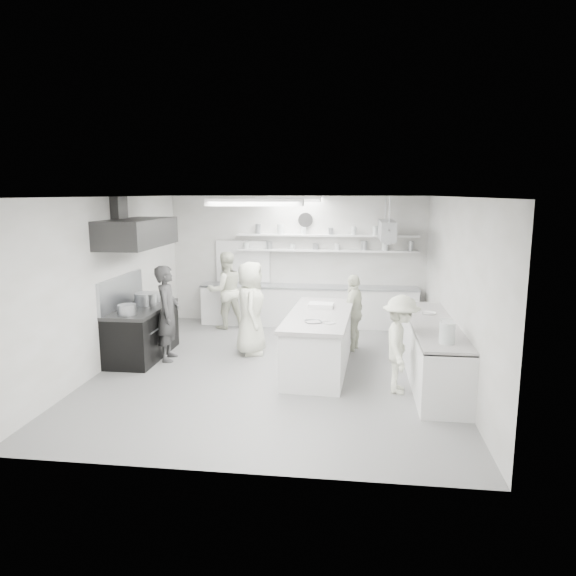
# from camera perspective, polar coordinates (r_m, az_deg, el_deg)

# --- Properties ---
(floor) EXTENTS (6.00, 7.00, 0.02)m
(floor) POSITION_cam_1_polar(r_m,az_deg,el_deg) (9.34, -1.37, -8.90)
(floor) COLOR gray
(floor) RESTS_ON ground
(ceiling) EXTENTS (6.00, 7.00, 0.02)m
(ceiling) POSITION_cam_1_polar(r_m,az_deg,el_deg) (8.82, -1.45, 9.97)
(ceiling) COLOR silver
(ceiling) RESTS_ON wall_back
(wall_back) EXTENTS (6.00, 0.04, 3.00)m
(wall_back) POSITION_cam_1_polar(r_m,az_deg,el_deg) (12.39, 1.00, 3.06)
(wall_back) COLOR silver
(wall_back) RESTS_ON floor
(wall_front) EXTENTS (6.00, 0.04, 3.00)m
(wall_front) POSITION_cam_1_polar(r_m,az_deg,el_deg) (5.61, -6.76, -5.93)
(wall_front) COLOR silver
(wall_front) RESTS_ON floor
(wall_left) EXTENTS (0.04, 7.00, 3.00)m
(wall_left) POSITION_cam_1_polar(r_m,az_deg,el_deg) (9.85, -18.93, 0.63)
(wall_left) COLOR silver
(wall_left) RESTS_ON floor
(wall_right) EXTENTS (0.04, 7.00, 3.00)m
(wall_right) POSITION_cam_1_polar(r_m,az_deg,el_deg) (9.02, 17.80, -0.16)
(wall_right) COLOR silver
(wall_right) RESTS_ON floor
(stove) EXTENTS (0.80, 1.80, 0.90)m
(stove) POSITION_cam_1_polar(r_m,az_deg,el_deg) (10.26, -15.60, -4.82)
(stove) COLOR black
(stove) RESTS_ON floor
(exhaust_hood) EXTENTS (0.85, 2.00, 0.50)m
(exhaust_hood) POSITION_cam_1_polar(r_m,az_deg,el_deg) (9.95, -16.13, 5.81)
(exhaust_hood) COLOR #2C2C2C
(exhaust_hood) RESTS_ON wall_left
(back_counter) EXTENTS (5.00, 0.60, 0.92)m
(back_counter) POSITION_cam_1_polar(r_m,az_deg,el_deg) (12.24, 2.23, -1.97)
(back_counter) COLOR white
(back_counter) RESTS_ON floor
(shelf_lower) EXTENTS (4.20, 0.26, 0.04)m
(shelf_lower) POSITION_cam_1_polar(r_m,az_deg,el_deg) (12.18, 4.22, 4.10)
(shelf_lower) COLOR white
(shelf_lower) RESTS_ON wall_back
(shelf_upper) EXTENTS (4.20, 0.26, 0.04)m
(shelf_upper) POSITION_cam_1_polar(r_m,az_deg,el_deg) (12.14, 4.24, 5.74)
(shelf_upper) COLOR white
(shelf_upper) RESTS_ON wall_back
(pass_through_window) EXTENTS (1.30, 0.04, 1.00)m
(pass_through_window) POSITION_cam_1_polar(r_m,az_deg,el_deg) (12.58, -4.92, 2.91)
(pass_through_window) COLOR black
(pass_through_window) RESTS_ON wall_back
(wall_clock) EXTENTS (0.32, 0.05, 0.32)m
(wall_clock) POSITION_cam_1_polar(r_m,az_deg,el_deg) (12.25, 1.93, 7.44)
(wall_clock) COLOR silver
(wall_clock) RESTS_ON wall_back
(right_counter) EXTENTS (0.74, 3.30, 0.94)m
(right_counter) POSITION_cam_1_polar(r_m,az_deg,el_deg) (9.00, 15.46, -6.80)
(right_counter) COLOR white
(right_counter) RESTS_ON floor
(pot_rack) EXTENTS (0.30, 1.60, 0.40)m
(pot_rack) POSITION_cam_1_polar(r_m,az_deg,el_deg) (11.17, 10.71, 6.22)
(pot_rack) COLOR #A7ABB2
(pot_rack) RESTS_ON ceiling
(light_fixture_front) EXTENTS (1.30, 0.25, 0.10)m
(light_fixture_front) POSITION_cam_1_polar(r_m,az_deg,el_deg) (7.05, -3.67, 9.31)
(light_fixture_front) COLOR white
(light_fixture_front) RESTS_ON ceiling
(light_fixture_rear) EXTENTS (1.30, 0.25, 0.10)m
(light_fixture_rear) POSITION_cam_1_polar(r_m,az_deg,el_deg) (10.60, 0.02, 9.65)
(light_fixture_rear) COLOR white
(light_fixture_rear) RESTS_ON ceiling
(prep_island) EXTENTS (1.11, 2.64, 0.95)m
(prep_island) POSITION_cam_1_polar(r_m,az_deg,el_deg) (9.25, 3.41, -5.93)
(prep_island) COLOR white
(prep_island) RESTS_ON floor
(stove_pot) EXTENTS (0.44, 0.44, 0.27)m
(stove_pot) POSITION_cam_1_polar(r_m,az_deg,el_deg) (10.36, -15.21, -1.27)
(stove_pot) COLOR #A7ABB2
(stove_pot) RESTS_ON stove
(cook_stove) EXTENTS (0.51, 0.70, 1.77)m
(cook_stove) POSITION_cam_1_polar(r_m,az_deg,el_deg) (9.87, -13.00, -2.69)
(cook_stove) COLOR #333334
(cook_stove) RESTS_ON floor
(cook_back) EXTENTS (1.08, 1.01, 1.76)m
(cook_back) POSITION_cam_1_polar(r_m,az_deg,el_deg) (12.01, -6.82, -0.24)
(cook_back) COLOR silver
(cook_back) RESTS_ON floor
(cook_island_left) EXTENTS (0.72, 0.96, 1.79)m
(cook_island_left) POSITION_cam_1_polar(r_m,az_deg,el_deg) (10.02, -4.09, -2.20)
(cook_island_left) COLOR silver
(cook_island_left) RESTS_ON floor
(cook_island_right) EXTENTS (0.63, 0.95, 1.51)m
(cook_island_right) POSITION_cam_1_polar(r_m,az_deg,el_deg) (10.36, 7.16, -2.64)
(cook_island_right) COLOR silver
(cook_island_right) RESTS_ON floor
(cook_right) EXTENTS (0.67, 1.04, 1.54)m
(cook_right) POSITION_cam_1_polar(r_m,az_deg,el_deg) (8.27, 12.17, -6.03)
(cook_right) COLOR silver
(cook_right) RESTS_ON floor
(bowl_island_a) EXTENTS (0.37, 0.37, 0.07)m
(bowl_island_a) POSITION_cam_1_polar(r_m,az_deg,el_deg) (8.49, 2.77, -3.82)
(bowl_island_a) COLOR #A7ABB2
(bowl_island_a) RESTS_ON prep_island
(bowl_island_b) EXTENTS (0.24, 0.24, 0.07)m
(bowl_island_b) POSITION_cam_1_polar(r_m,az_deg,el_deg) (8.43, 4.46, -3.96)
(bowl_island_b) COLOR white
(bowl_island_b) RESTS_ON prep_island
(bowl_right) EXTENTS (0.32, 0.32, 0.06)m
(bowl_right) POSITION_cam_1_polar(r_m,az_deg,el_deg) (9.49, 15.06, -2.76)
(bowl_right) COLOR white
(bowl_right) RESTS_ON right_counter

